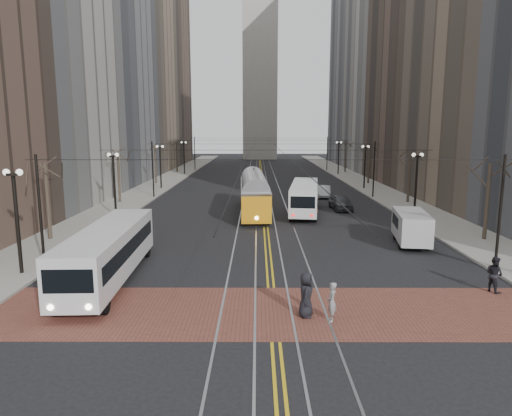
{
  "coord_description": "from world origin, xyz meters",
  "views": [
    {
      "loc": [
        -0.7,
        -23.12,
        7.94
      ],
      "look_at": [
        -0.79,
        5.53,
        3.0
      ],
      "focal_mm": 32.0,
      "sensor_mm": 36.0,
      "label": 1
    }
  ],
  "objects_px": {
    "pedestrian_a": "(306,295)",
    "pedestrian_c": "(494,274)",
    "clock_tower": "(260,20)",
    "rear_bus": "(304,198)",
    "sedan_grey": "(341,202)",
    "pedestrian_b": "(332,302)",
    "streetcar": "(254,198)",
    "sedan_silver": "(324,191)",
    "cargo_van": "(411,229)",
    "transit_bus": "(109,254)"
  },
  "relations": [
    {
      "from": "streetcar",
      "to": "sedan_silver",
      "type": "distance_m",
      "value": 13.73
    },
    {
      "from": "sedan_grey",
      "to": "cargo_van",
      "type": "bearing_deg",
      "value": -84.77
    },
    {
      "from": "cargo_van",
      "to": "sedan_silver",
      "type": "relative_size",
      "value": 1.23
    },
    {
      "from": "pedestrian_a",
      "to": "pedestrian_c",
      "type": "height_order",
      "value": "pedestrian_a"
    },
    {
      "from": "pedestrian_a",
      "to": "pedestrian_b",
      "type": "relative_size",
      "value": 1.17
    },
    {
      "from": "clock_tower",
      "to": "pedestrian_a",
      "type": "height_order",
      "value": "clock_tower"
    },
    {
      "from": "transit_bus",
      "to": "clock_tower",
      "type": "bearing_deg",
      "value": 83.18
    },
    {
      "from": "pedestrian_a",
      "to": "pedestrian_b",
      "type": "distance_m",
      "value": 1.14
    },
    {
      "from": "pedestrian_b",
      "to": "sedan_silver",
      "type": "bearing_deg",
      "value": 177.3
    },
    {
      "from": "streetcar",
      "to": "pedestrian_b",
      "type": "height_order",
      "value": "streetcar"
    },
    {
      "from": "pedestrian_a",
      "to": "cargo_van",
      "type": "bearing_deg",
      "value": -27.46
    },
    {
      "from": "pedestrian_a",
      "to": "pedestrian_c",
      "type": "distance_m",
      "value": 10.1
    },
    {
      "from": "clock_tower",
      "to": "sedan_silver",
      "type": "relative_size",
      "value": 15.73
    },
    {
      "from": "streetcar",
      "to": "sedan_silver",
      "type": "height_order",
      "value": "streetcar"
    },
    {
      "from": "rear_bus",
      "to": "transit_bus",
      "type": "bearing_deg",
      "value": -114.4
    },
    {
      "from": "rear_bus",
      "to": "sedan_grey",
      "type": "relative_size",
      "value": 2.53
    },
    {
      "from": "sedan_silver",
      "to": "pedestrian_c",
      "type": "distance_m",
      "value": 32.3
    },
    {
      "from": "sedan_silver",
      "to": "pedestrian_a",
      "type": "height_order",
      "value": "pedestrian_a"
    },
    {
      "from": "pedestrian_b",
      "to": "streetcar",
      "type": "bearing_deg",
      "value": -167.13
    },
    {
      "from": "rear_bus",
      "to": "pedestrian_a",
      "type": "relative_size",
      "value": 5.66
    },
    {
      "from": "clock_tower",
      "to": "streetcar",
      "type": "height_order",
      "value": "clock_tower"
    },
    {
      "from": "clock_tower",
      "to": "sedan_grey",
      "type": "distance_m",
      "value": 87.74
    },
    {
      "from": "sedan_grey",
      "to": "pedestrian_b",
      "type": "xyz_separation_m",
      "value": [
        -5.25,
        -27.05,
        0.1
      ]
    },
    {
      "from": "pedestrian_b",
      "to": "cargo_van",
      "type": "bearing_deg",
      "value": 154.59
    },
    {
      "from": "rear_bus",
      "to": "pedestrian_b",
      "type": "distance_m",
      "value": 25.13
    },
    {
      "from": "pedestrian_b",
      "to": "pedestrian_c",
      "type": "xyz_separation_m",
      "value": [
        8.59,
        3.55,
        0.06
      ]
    },
    {
      "from": "cargo_van",
      "to": "pedestrian_c",
      "type": "relative_size",
      "value": 2.9
    },
    {
      "from": "cargo_van",
      "to": "clock_tower",
      "type": "bearing_deg",
      "value": 105.23
    },
    {
      "from": "sedan_grey",
      "to": "sedan_silver",
      "type": "height_order",
      "value": "sedan_grey"
    },
    {
      "from": "sedan_silver",
      "to": "rear_bus",
      "type": "bearing_deg",
      "value": -100.12
    },
    {
      "from": "rear_bus",
      "to": "sedan_silver",
      "type": "relative_size",
      "value": 2.63
    },
    {
      "from": "streetcar",
      "to": "pedestrian_b",
      "type": "xyz_separation_m",
      "value": [
        3.41,
        -24.67,
        -0.71
      ]
    },
    {
      "from": "sedan_grey",
      "to": "pedestrian_a",
      "type": "xyz_separation_m",
      "value": [
        -6.28,
        -26.58,
        0.24
      ]
    },
    {
      "from": "clock_tower",
      "to": "pedestrian_a",
      "type": "relative_size",
      "value": 33.84
    },
    {
      "from": "sedan_silver",
      "to": "sedan_grey",
      "type": "bearing_deg",
      "value": -79.34
    },
    {
      "from": "cargo_van",
      "to": "pedestrian_c",
      "type": "height_order",
      "value": "cargo_van"
    },
    {
      "from": "streetcar",
      "to": "rear_bus",
      "type": "xyz_separation_m",
      "value": [
        4.82,
        0.41,
        -0.12
      ]
    },
    {
      "from": "streetcar",
      "to": "sedan_grey",
      "type": "height_order",
      "value": "streetcar"
    },
    {
      "from": "transit_bus",
      "to": "pedestrian_b",
      "type": "xyz_separation_m",
      "value": [
        10.94,
        -5.18,
        -0.59
      ]
    },
    {
      "from": "clock_tower",
      "to": "sedan_grey",
      "type": "xyz_separation_m",
      "value": [
        7.66,
        -80.0,
        -35.22
      ]
    },
    {
      "from": "rear_bus",
      "to": "sedan_grey",
      "type": "bearing_deg",
      "value": 34.63
    },
    {
      "from": "streetcar",
      "to": "rear_bus",
      "type": "height_order",
      "value": "streetcar"
    },
    {
      "from": "streetcar",
      "to": "rear_bus",
      "type": "relative_size",
      "value": 1.2
    },
    {
      "from": "rear_bus",
      "to": "sedan_grey",
      "type": "xyz_separation_m",
      "value": [
        3.84,
        1.97,
        -0.7
      ]
    },
    {
      "from": "pedestrian_b",
      "to": "pedestrian_c",
      "type": "relative_size",
      "value": 0.94
    },
    {
      "from": "clock_tower",
      "to": "transit_bus",
      "type": "bearing_deg",
      "value": -94.79
    },
    {
      "from": "pedestrian_c",
      "to": "sedan_grey",
      "type": "bearing_deg",
      "value": -15.32
    },
    {
      "from": "sedan_silver",
      "to": "transit_bus",
      "type": "bearing_deg",
      "value": -109.59
    },
    {
      "from": "streetcar",
      "to": "sedan_grey",
      "type": "xyz_separation_m",
      "value": [
        8.66,
        2.38,
        -0.82
      ]
    },
    {
      "from": "clock_tower",
      "to": "sedan_silver",
      "type": "height_order",
      "value": "clock_tower"
    }
  ]
}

